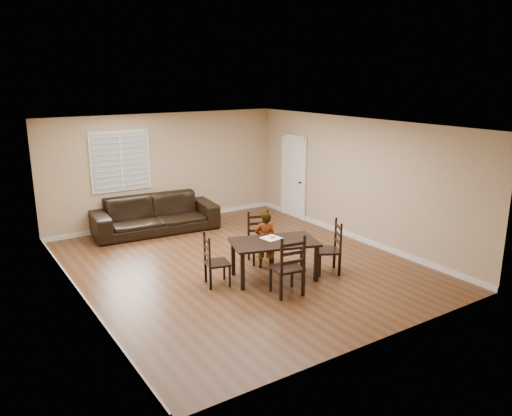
% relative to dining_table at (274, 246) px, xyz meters
% --- Properties ---
extents(ground, '(7.00, 7.00, 0.00)m').
position_rel_dining_table_xyz_m(ground, '(-0.17, 0.90, -0.62)').
color(ground, brown).
rests_on(ground, ground).
extents(room, '(6.04, 7.04, 2.72)m').
position_rel_dining_table_xyz_m(room, '(-0.14, 1.08, 1.19)').
color(room, tan).
rests_on(room, ground).
extents(dining_table, '(1.70, 1.26, 0.71)m').
position_rel_dining_table_xyz_m(dining_table, '(0.00, 0.00, 0.00)').
color(dining_table, black).
rests_on(dining_table, ground).
extents(chair_near, '(0.55, 0.53, 0.99)m').
position_rel_dining_table_xyz_m(chair_near, '(0.29, 0.93, -0.17)').
color(chair_near, black).
rests_on(chair_near, ground).
extents(chair_far, '(0.54, 0.51, 1.06)m').
position_rel_dining_table_xyz_m(chair_far, '(-0.22, -0.79, -0.14)').
color(chair_far, black).
rests_on(chair_far, ground).
extents(chair_left, '(0.48, 0.50, 0.93)m').
position_rel_dining_table_xyz_m(chair_left, '(-1.10, 0.34, -0.20)').
color(chair_left, black).
rests_on(chair_left, ground).
extents(chair_right, '(0.58, 0.59, 1.00)m').
position_rel_dining_table_xyz_m(chair_right, '(1.10, -0.37, -0.17)').
color(chair_right, black).
rests_on(chair_right, ground).
extents(child, '(0.48, 0.43, 1.10)m').
position_rel_dining_table_xyz_m(child, '(0.16, 0.52, -0.07)').
color(child, gray).
rests_on(child, ground).
extents(napkin, '(0.35, 0.35, 0.00)m').
position_rel_dining_table_xyz_m(napkin, '(0.05, 0.16, 0.09)').
color(napkin, beige).
rests_on(napkin, dining_table).
extents(donut, '(0.10, 0.10, 0.04)m').
position_rel_dining_table_xyz_m(donut, '(0.07, 0.16, 0.11)').
color(donut, '#CF8E4A').
rests_on(donut, napkin).
extents(sofa, '(2.95, 1.37, 0.83)m').
position_rel_dining_table_xyz_m(sofa, '(-0.72, 3.81, -0.20)').
color(sofa, black).
rests_on(sofa, ground).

